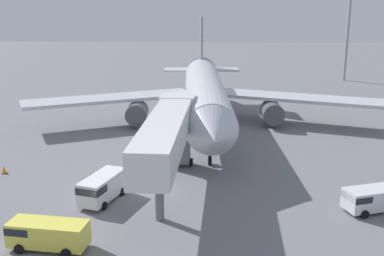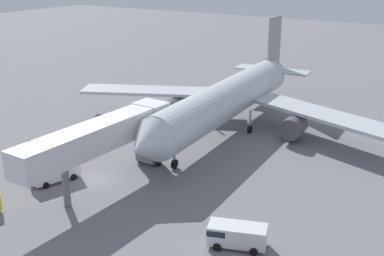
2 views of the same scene
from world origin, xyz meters
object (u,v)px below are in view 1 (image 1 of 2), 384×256
object	(u,v)px
service_van_far_left	(372,198)
safety_cone_charlie	(4,170)
airplane_at_gate	(205,93)
safety_cone_alpha	(91,175)
service_van_far_center	(102,187)
jet_bridge	(168,132)
service_van_far_right	(46,233)

from	to	relation	value
service_van_far_left	safety_cone_charlie	bearing A→B (deg)	168.34
airplane_at_gate	safety_cone_alpha	world-z (taller)	airplane_at_gate
airplane_at_gate	safety_cone_charlie	bearing A→B (deg)	-136.48
safety_cone_alpha	service_van_far_center	bearing A→B (deg)	-65.84
airplane_at_gate	safety_cone_charlie	size ratio (longest dim) A/B	63.47
jet_bridge	service_van_far_left	distance (m)	17.56
service_van_far_left	service_van_far_center	bearing A→B (deg)	177.99
service_van_far_center	safety_cone_charlie	bearing A→B (deg)	151.34
service_van_far_right	safety_cone_alpha	xyz separation A→B (m)	(-0.35, 13.12, -0.80)
service_van_far_right	safety_cone_charlie	distance (m)	16.83
service_van_far_right	service_van_far_center	bearing A→B (deg)	76.29
airplane_at_gate	safety_cone_alpha	xyz separation A→B (m)	(-10.35, -19.18, -4.30)
airplane_at_gate	service_van_far_left	size ratio (longest dim) A/B	9.27
airplane_at_gate	safety_cone_charlie	distance (m)	26.81
jet_bridge	safety_cone_alpha	distance (m)	9.62
service_van_far_right	jet_bridge	bearing A→B (deg)	55.00
service_van_far_center	safety_cone_alpha	distance (m)	5.71
airplane_at_gate	service_van_far_right	distance (m)	34.00
safety_cone_alpha	jet_bridge	bearing A→B (deg)	-18.26
service_van_far_center	service_van_far_right	size ratio (longest dim) A/B	0.98
service_van_far_center	service_van_far_right	bearing A→B (deg)	-103.71
safety_cone_alpha	safety_cone_charlie	xyz separation A→B (m)	(-8.84, 0.96, 0.05)
service_van_far_right	safety_cone_alpha	bearing A→B (deg)	91.54
jet_bridge	safety_cone_alpha	world-z (taller)	jet_bridge
service_van_far_left	service_van_far_right	world-z (taller)	service_van_far_right
service_van_far_center	service_van_far_right	distance (m)	8.22
jet_bridge	safety_cone_charlie	world-z (taller)	jet_bridge
airplane_at_gate	service_van_far_left	bearing A→B (deg)	-60.69
jet_bridge	service_van_far_center	bearing A→B (deg)	-154.68
safety_cone_alpha	airplane_at_gate	bearing A→B (deg)	61.64
jet_bridge	airplane_at_gate	bearing A→B (deg)	83.17
safety_cone_charlie	safety_cone_alpha	bearing A→B (deg)	-6.17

